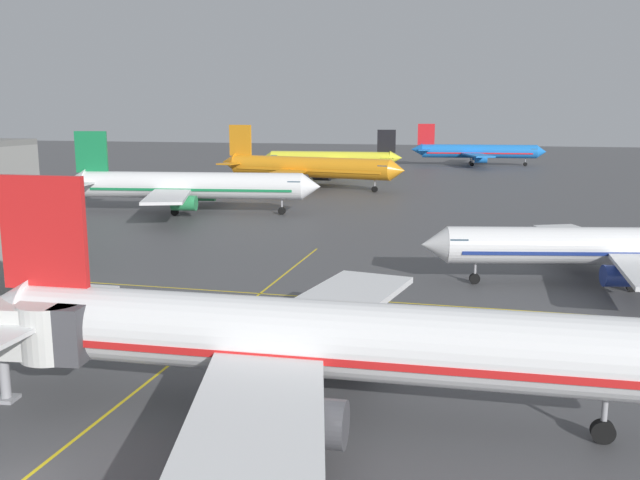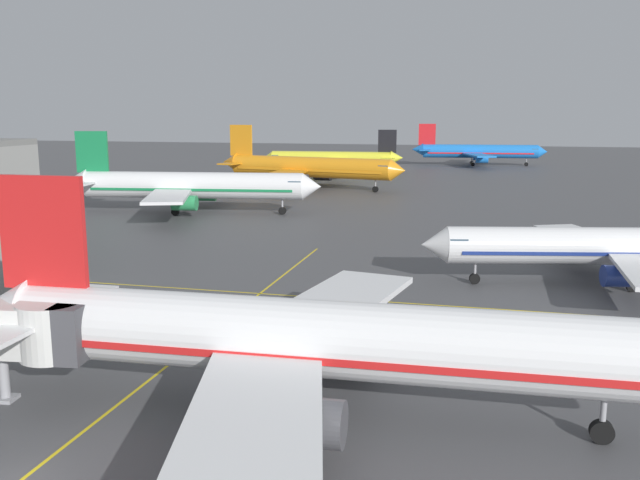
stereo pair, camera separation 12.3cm
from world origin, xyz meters
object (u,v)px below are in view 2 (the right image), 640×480
airliner_far_left_stand (308,167)px  airliner_distant_taxiway (478,152)px  airliner_third_row (190,186)px  airliner_second_row (610,247)px  airliner_front_gate (314,339)px  airliner_far_right_stand (333,159)px

airliner_far_left_stand → airliner_distant_taxiway: (31.79, 69.41, -0.26)m
airliner_far_left_stand → airliner_distant_taxiway: airliner_far_left_stand is taller
airliner_third_row → airliner_far_left_stand: airliner_far_left_stand is taller
airliner_second_row → airliner_distant_taxiway: bearing=95.9°
airliner_front_gate → airliner_far_left_stand: 104.92m
airliner_far_right_stand → airliner_distant_taxiway: size_ratio=0.93×
airliner_front_gate → airliner_distant_taxiway: airliner_front_gate is taller
airliner_second_row → airliner_far_right_stand: airliner_far_right_stand is taller
airliner_second_row → airliner_far_left_stand: 82.82m
airliner_front_gate → airliner_third_row: bearing=119.2°
airliner_front_gate → airliner_far_left_stand: size_ratio=0.96×
airliner_far_left_stand → airliner_far_right_stand: 33.80m
airliner_second_row → airliner_far_right_stand: (-48.59, 102.53, 0.22)m
airliner_third_row → airliner_distant_taxiway: size_ratio=1.05×
airliner_far_left_stand → airliner_third_row: bearing=-103.4°
airliner_front_gate → airliner_distant_taxiway: size_ratio=1.02×
airliner_third_row → airliner_far_right_stand: bearing=85.0°
airliner_third_row → airliner_far_right_stand: 70.80m
airliner_third_row → airliner_far_right_stand: airliner_third_row is taller
airliner_second_row → airliner_distant_taxiway: size_ratio=0.87×
airliner_far_left_stand → airliner_distant_taxiway: bearing=65.4°
airliner_second_row → airliner_third_row: 63.47m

